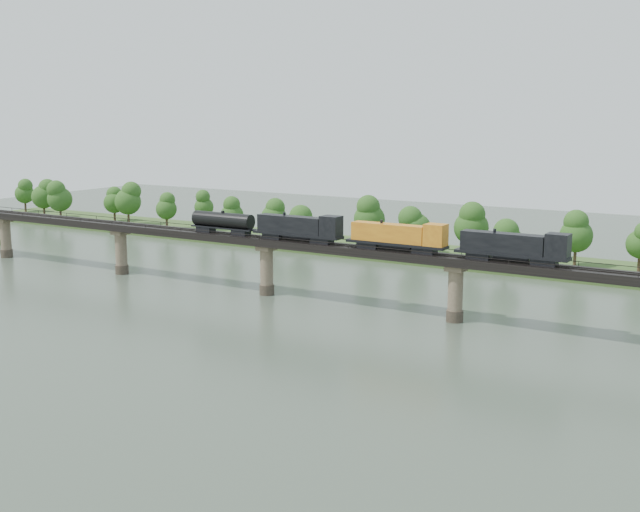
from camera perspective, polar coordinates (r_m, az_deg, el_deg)
The scene contains 6 objects.
ground at distance 138.07m, azimuth -11.04°, elevation -5.08°, with size 400.00×400.00×0.00m, color #354234.
far_bank at distance 206.91m, azimuth 5.04°, elevation 0.38°, with size 300.00×24.00×1.60m, color #304C1E.
bridge at distance 159.54m, azimuth -3.82°, elevation -0.84°, with size 236.00×30.00×11.50m.
bridge_superstructure at distance 158.45m, azimuth -3.85°, elevation 1.41°, with size 220.00×4.90×0.75m.
far_treeline at distance 205.57m, azimuth 2.47°, elevation 2.61°, with size 289.06×17.54×13.60m.
freight_train at distance 146.77m, azimuth 3.04°, elevation 1.61°, with size 77.49×3.02×5.33m.
Camera 1 is at (90.89, -97.53, 35.92)m, focal length 45.00 mm.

